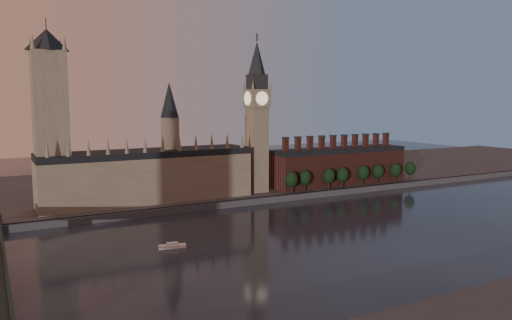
% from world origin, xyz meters
% --- Properties ---
extents(ground, '(900.00, 900.00, 0.00)m').
position_xyz_m(ground, '(0.00, 0.00, 0.00)').
color(ground, black).
rests_on(ground, ground).
extents(north_bank, '(900.00, 182.00, 4.00)m').
position_xyz_m(north_bank, '(0.00, 178.04, 2.00)').
color(north_bank, '#45464A').
rests_on(north_bank, ground).
extents(palace_of_westminster, '(130.00, 30.30, 74.00)m').
position_xyz_m(palace_of_westminster, '(-64.41, 114.91, 21.63)').
color(palace_of_westminster, gray).
rests_on(palace_of_westminster, north_bank).
extents(victoria_tower, '(24.00, 24.00, 108.00)m').
position_xyz_m(victoria_tower, '(-120.00, 115.00, 59.09)').
color(victoria_tower, gray).
rests_on(victoria_tower, north_bank).
extents(big_ben, '(15.00, 15.00, 107.00)m').
position_xyz_m(big_ben, '(10.00, 110.00, 56.83)').
color(big_ben, gray).
rests_on(big_ben, north_bank).
extents(chimney_block, '(110.00, 25.00, 37.00)m').
position_xyz_m(chimney_block, '(80.00, 110.00, 17.82)').
color(chimney_block, '#51251F').
rests_on(chimney_block, north_bank).
extents(embankment_tree_0, '(8.60, 8.60, 14.88)m').
position_xyz_m(embankment_tree_0, '(27.86, 93.60, 13.47)').
color(embankment_tree_0, black).
rests_on(embankment_tree_0, north_bank).
extents(embankment_tree_1, '(8.60, 8.60, 14.88)m').
position_xyz_m(embankment_tree_1, '(40.10, 95.46, 13.47)').
color(embankment_tree_1, black).
rests_on(embankment_tree_1, north_bank).
extents(embankment_tree_2, '(8.60, 8.60, 14.88)m').
position_xyz_m(embankment_tree_2, '(59.40, 93.86, 13.47)').
color(embankment_tree_2, black).
rests_on(embankment_tree_2, north_bank).
extents(embankment_tree_3, '(8.60, 8.60, 14.88)m').
position_xyz_m(embankment_tree_3, '(71.17, 93.52, 13.47)').
color(embankment_tree_3, black).
rests_on(embankment_tree_3, north_bank).
extents(embankment_tree_4, '(8.60, 8.60, 14.88)m').
position_xyz_m(embankment_tree_4, '(91.64, 94.80, 13.47)').
color(embankment_tree_4, black).
rests_on(embankment_tree_4, north_bank).
extents(embankment_tree_5, '(8.60, 8.60, 14.88)m').
position_xyz_m(embankment_tree_5, '(105.43, 94.18, 13.47)').
color(embankment_tree_5, black).
rests_on(embankment_tree_5, north_bank).
extents(embankment_tree_6, '(8.60, 8.60, 14.88)m').
position_xyz_m(embankment_tree_6, '(122.49, 93.61, 13.47)').
color(embankment_tree_6, black).
rests_on(embankment_tree_6, north_bank).
extents(embankment_tree_7, '(8.60, 8.60, 14.88)m').
position_xyz_m(embankment_tree_7, '(139.62, 95.22, 13.47)').
color(embankment_tree_7, black).
rests_on(embankment_tree_7, north_bank).
extents(river_boat, '(12.76, 6.48, 2.46)m').
position_xyz_m(river_boat, '(-81.04, 24.25, 0.94)').
color(river_boat, white).
rests_on(river_boat, ground).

